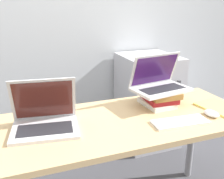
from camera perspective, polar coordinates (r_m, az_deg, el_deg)
desk at (r=1.48m, az=1.15°, el=-9.60°), size 1.55×0.62×0.71m
laptop_left at (r=1.37m, az=-14.44°, el=-6.25°), size 0.36×0.30×0.26m
book_stack at (r=1.65m, az=10.13°, el=-1.60°), size 0.20×0.25×0.10m
laptop_on_books at (r=1.63m, az=10.19°, el=1.47°), size 0.37×0.27×0.22m
wireless_keyboard at (r=1.45m, az=14.62°, el=-6.83°), size 0.31×0.14×0.01m
mouse at (r=1.59m, az=20.86°, el=-4.90°), size 0.07×0.10×0.03m
notepad at (r=1.72m, az=22.49°, el=-3.63°), size 0.23×0.28×0.01m
mini_fridge at (r=2.54m, az=7.66°, el=-2.24°), size 0.48×0.56×0.86m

